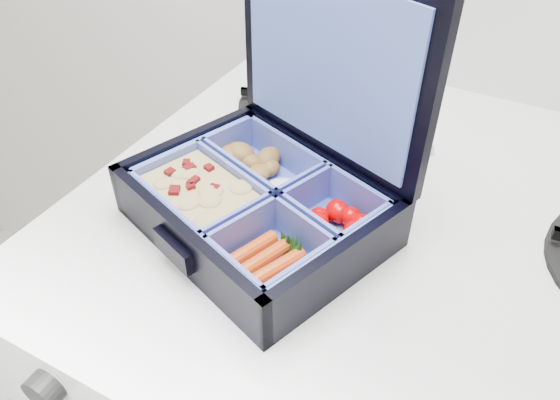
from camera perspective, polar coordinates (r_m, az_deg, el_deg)
The scene contains 3 objects.
bento_box at distance 0.49m, azimuth -2.45°, elevation -0.59°, with size 0.21×0.17×0.05m, color black, non-canonical shape.
burner_grate_rear at distance 0.67m, azimuth 2.14°, elevation 10.24°, with size 0.15×0.15×0.02m, color black.
fork at distance 0.58m, azimuth 8.04°, elevation 3.66°, with size 0.02×0.16×0.01m, color #B3B0CD, non-canonical shape.
Camera 1 is at (0.48, 1.25, 1.26)m, focal length 35.00 mm.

